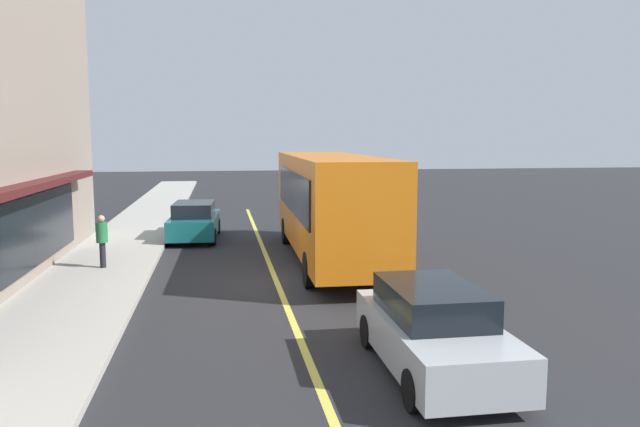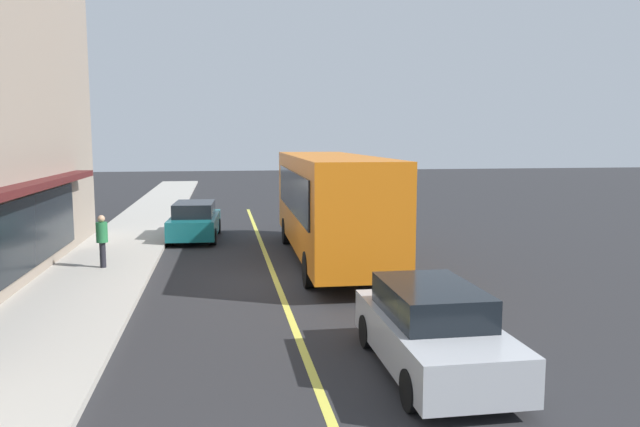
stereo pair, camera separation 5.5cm
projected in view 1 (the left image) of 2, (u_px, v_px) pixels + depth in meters
ground at (277, 282)px, 17.31m from camera, size 120.00×120.00×0.00m
sidewalk at (86, 287)px, 16.46m from camera, size 80.00×3.12×0.15m
lane_centre_stripe at (277, 282)px, 17.31m from camera, size 36.00×0.16×0.01m
bus at (330, 202)px, 20.10m from camera, size 11.17×2.77×3.50m
car_teal at (194, 221)px, 24.51m from camera, size 4.39×2.05×1.52m
car_silver at (434, 330)px, 10.63m from camera, size 4.31×1.87×1.52m
pedestrian_mid_block at (102, 236)px, 18.45m from camera, size 0.34×0.34×1.61m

